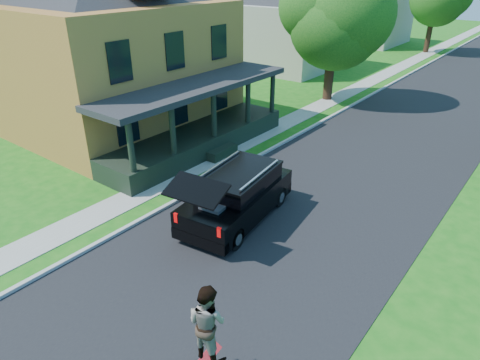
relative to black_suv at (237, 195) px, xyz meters
The scene contains 11 objects.
ground 2.95m from the black_suv, 55.10° to the right, with size 140.00×140.00×0.00m, color #136113.
street 17.79m from the black_suv, 84.81° to the left, with size 8.00×120.00×0.02m, color black.
curb 17.89m from the black_suv, 97.86° to the left, with size 0.15×120.00×0.12m, color #A8A8A2.
sidewalk 18.16m from the black_suv, 102.72° to the left, with size 1.30×120.00×0.03m, color gray.
front_walk 8.76m from the black_suv, 154.90° to the left, with size 6.50×1.20×0.03m, color gray.
main_house 12.46m from the black_suv, 161.75° to the left, with size 15.56×15.56×10.10m.
neighbor_house_mid 24.96m from the black_suv, 118.73° to the left, with size 12.78×12.78×8.30m.
neighbor_house_far 39.67m from the black_suv, 107.51° to the left, with size 12.78×12.78×8.30m.
black_suv is the anchor object (origin of this frame).
skateboarder 6.35m from the black_suv, 57.06° to the right, with size 0.86×0.68×1.75m.
tree_left_mid 16.27m from the black_suv, 106.47° to the left, with size 7.18×6.89×8.28m.
Camera 1 is at (6.17, -7.53, 7.82)m, focal length 32.00 mm.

